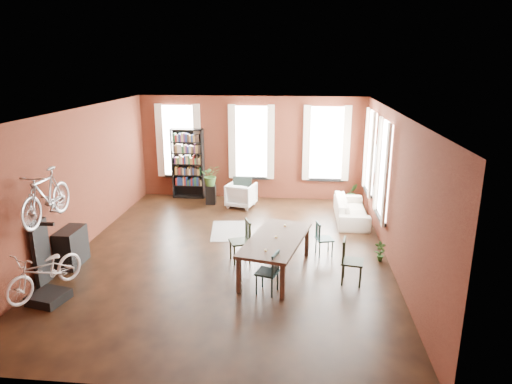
# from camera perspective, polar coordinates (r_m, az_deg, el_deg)

# --- Properties ---
(room) EXTENTS (9.00, 9.04, 3.22)m
(room) POSITION_cam_1_polar(r_m,az_deg,el_deg) (10.38, -1.52, 4.51)
(room) COLOR black
(room) RESTS_ON ground
(dining_table) EXTENTS (1.48, 2.40, 0.76)m
(dining_table) POSITION_cam_1_polar(r_m,az_deg,el_deg) (9.44, 2.50, -7.91)
(dining_table) COLOR #453429
(dining_table) RESTS_ON ground
(dining_chair_a) EXTENTS (0.48, 0.48, 0.83)m
(dining_chair_a) POSITION_cam_1_polar(r_m,az_deg,el_deg) (8.66, 1.40, -9.98)
(dining_chair_a) COLOR #1C3B3E
(dining_chair_a) RESTS_ON ground
(dining_chair_b) EXTENTS (0.55, 0.55, 0.92)m
(dining_chair_b) POSITION_cam_1_polar(r_m,az_deg,el_deg) (9.92, -2.01, -6.20)
(dining_chair_b) COLOR #202E1B
(dining_chair_b) RESTS_ON ground
(dining_chair_c) EXTENTS (0.48, 0.48, 0.90)m
(dining_chair_c) POSITION_cam_1_polar(r_m,az_deg,el_deg) (9.18, 11.96, -8.51)
(dining_chair_c) COLOR black
(dining_chair_c) RESTS_ON ground
(dining_chair_d) EXTENTS (0.44, 0.44, 0.78)m
(dining_chair_d) POSITION_cam_1_polar(r_m,az_deg,el_deg) (10.35, 8.54, -5.81)
(dining_chair_d) COLOR #193935
(dining_chair_d) RESTS_ON ground
(bookshelf) EXTENTS (1.00, 0.32, 2.20)m
(bookshelf) POSITION_cam_1_polar(r_m,az_deg,el_deg) (14.55, -8.49, 3.52)
(bookshelf) COLOR black
(bookshelf) RESTS_ON ground
(white_armchair) EXTENTS (0.92, 0.89, 0.79)m
(white_armchair) POSITION_cam_1_polar(r_m,az_deg,el_deg) (13.64, -1.87, -0.21)
(white_armchair) COLOR silver
(white_armchair) RESTS_ON ground
(cream_sofa) EXTENTS (0.61, 2.08, 0.81)m
(cream_sofa) POSITION_cam_1_polar(r_m,az_deg,el_deg) (12.73, 11.84, -1.69)
(cream_sofa) COLOR beige
(cream_sofa) RESTS_ON ground
(striped_rug) EXTENTS (1.11, 1.59, 0.01)m
(striped_rug) POSITION_cam_1_polar(r_m,az_deg,el_deg) (11.80, -3.29, -4.86)
(striped_rug) COLOR black
(striped_rug) RESTS_ON ground
(bike_trainer) EXTENTS (0.70, 0.70, 0.17)m
(bike_trainer) POSITION_cam_1_polar(r_m,az_deg,el_deg) (9.29, -24.47, -11.89)
(bike_trainer) COLOR black
(bike_trainer) RESTS_ON ground
(bike_wall_rack) EXTENTS (0.16, 0.60, 1.30)m
(bike_wall_rack) POSITION_cam_1_polar(r_m,az_deg,el_deg) (9.79, -25.25, -6.90)
(bike_wall_rack) COLOR black
(bike_wall_rack) RESTS_ON ground
(console_table) EXTENTS (0.40, 0.80, 0.80)m
(console_table) POSITION_cam_1_polar(r_m,az_deg,el_deg) (10.54, -22.07, -6.39)
(console_table) COLOR black
(console_table) RESTS_ON ground
(plant_stand) EXTENTS (0.30, 0.30, 0.58)m
(plant_stand) POSITION_cam_1_polar(r_m,az_deg,el_deg) (13.99, -5.65, -0.32)
(plant_stand) COLOR black
(plant_stand) RESTS_ON ground
(plant_by_sofa) EXTENTS (0.48, 0.66, 0.26)m
(plant_by_sofa) POSITION_cam_1_polar(r_m,az_deg,el_deg) (14.45, 11.89, -0.70)
(plant_by_sofa) COLOR #244F1F
(plant_by_sofa) RESTS_ON ground
(plant_small) EXTENTS (0.30, 0.48, 0.16)m
(plant_small) POSITION_cam_1_polar(r_m,az_deg,el_deg) (10.42, 15.20, -7.91)
(plant_small) COLOR #275723
(plant_small) RESTS_ON ground
(bicycle_floor) EXTENTS (0.82, 0.98, 1.59)m
(bicycle_floor) POSITION_cam_1_polar(r_m,az_deg,el_deg) (8.97, -25.13, -6.75)
(bicycle_floor) COLOR silver
(bicycle_floor) RESTS_ON bike_trainer
(bicycle_hung) EXTENTS (0.47, 1.00, 1.66)m
(bicycle_hung) POSITION_cam_1_polar(r_m,az_deg,el_deg) (9.23, -25.00, 1.49)
(bicycle_hung) COLOR #A5A8AD
(bicycle_hung) RESTS_ON bike_wall_rack
(plant_on_stand) EXTENTS (0.74, 0.78, 0.50)m
(plant_on_stand) POSITION_cam_1_polar(r_m,az_deg,el_deg) (13.84, -5.68, 1.81)
(plant_on_stand) COLOR #325723
(plant_on_stand) RESTS_ON plant_stand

